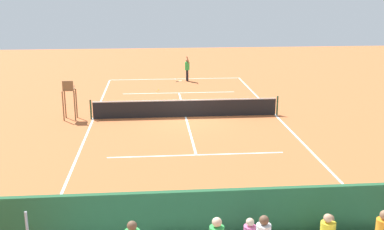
% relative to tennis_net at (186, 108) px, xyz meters
% --- Properties ---
extents(ground_plane, '(60.00, 60.00, 0.00)m').
position_rel_tennis_net_xyz_m(ground_plane, '(0.00, 0.00, -0.50)').
color(ground_plane, '#BC6033').
extents(court_line_markings, '(10.10, 22.20, 0.01)m').
position_rel_tennis_net_xyz_m(court_line_markings, '(0.00, -0.04, -0.50)').
color(court_line_markings, white).
rests_on(court_line_markings, ground).
extents(tennis_net, '(10.30, 0.10, 1.07)m').
position_rel_tennis_net_xyz_m(tennis_net, '(0.00, 0.00, 0.00)').
color(tennis_net, black).
rests_on(tennis_net, ground).
extents(backdrop_wall, '(18.00, 0.16, 2.00)m').
position_rel_tennis_net_xyz_m(backdrop_wall, '(0.00, 14.00, 0.50)').
color(backdrop_wall, '#235633').
rests_on(backdrop_wall, ground).
extents(umpire_chair, '(0.67, 0.67, 2.14)m').
position_rel_tennis_net_xyz_m(umpire_chair, '(6.20, -0.04, 0.81)').
color(umpire_chair, brown).
rests_on(umpire_chair, ground).
extents(courtside_bench, '(1.80, 0.40, 0.93)m').
position_rel_tennis_net_xyz_m(courtside_bench, '(-2.66, 13.27, 0.06)').
color(courtside_bench, '#9E754C').
rests_on(courtside_bench, ground).
extents(tennis_player, '(0.41, 0.55, 1.93)m').
position_rel_tennis_net_xyz_m(tennis_player, '(-0.87, -10.08, 0.51)').
color(tennis_player, black).
rests_on(tennis_player, ground).
extents(tennis_racket, '(0.55, 0.47, 0.03)m').
position_rel_tennis_net_xyz_m(tennis_racket, '(-0.31, -10.05, -0.49)').
color(tennis_racket, black).
rests_on(tennis_racket, ground).
extents(tennis_ball_near, '(0.07, 0.07, 0.07)m').
position_rel_tennis_net_xyz_m(tennis_ball_near, '(1.37, -7.02, -0.47)').
color(tennis_ball_near, '#CCDB33').
rests_on(tennis_ball_near, ground).
extents(tennis_ball_far, '(0.07, 0.07, 0.07)m').
position_rel_tennis_net_xyz_m(tennis_ball_far, '(1.48, -6.49, -0.47)').
color(tennis_ball_far, '#CCDB33').
rests_on(tennis_ball_far, ground).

